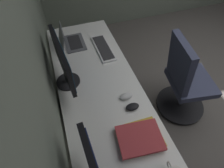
% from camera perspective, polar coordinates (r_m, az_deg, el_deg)
% --- Properties ---
extents(wall_back, '(5.07, 0.10, 2.60)m').
position_cam_1_polar(wall_back, '(0.92, -26.12, 3.30)').
color(wall_back, slate).
rests_on(wall_back, ground).
extents(desk, '(2.29, 0.67, 0.73)m').
position_cam_1_polar(desk, '(1.46, -1.88, -7.63)').
color(desk, white).
rests_on(desk, ground).
extents(drawer_pedestal, '(0.40, 0.51, 0.69)m').
position_cam_1_polar(drawer_pedestal, '(1.81, -4.03, -9.03)').
color(drawer_pedestal, white).
rests_on(drawer_pedestal, ground).
extents(monitor_primary, '(0.53, 0.20, 0.40)m').
position_cam_1_polar(monitor_primary, '(1.42, -15.20, 6.73)').
color(monitor_primary, black).
rests_on(monitor_primary, desk).
extents(laptop_leftmost, '(0.29, 0.24, 0.19)m').
position_cam_1_polar(laptop_leftmost, '(1.92, -13.24, 13.20)').
color(laptop_leftmost, '#595B60').
rests_on(laptop_leftmost, desk).
extents(keyboard_main, '(0.42, 0.15, 0.02)m').
position_cam_1_polar(keyboard_main, '(1.84, -2.81, 11.29)').
color(keyboard_main, silver).
rests_on(keyboard_main, desk).
extents(mouse_main, '(0.06, 0.10, 0.03)m').
position_cam_1_polar(mouse_main, '(1.43, 4.47, -3.89)').
color(mouse_main, silver).
rests_on(mouse_main, desk).
extents(mouse_spare, '(0.06, 0.10, 0.03)m').
position_cam_1_polar(mouse_spare, '(1.38, 6.46, -7.16)').
color(mouse_spare, black).
rests_on(mouse_spare, desk).
extents(book_stack_near, '(0.26, 0.31, 0.05)m').
position_cam_1_polar(book_stack_near, '(1.26, 8.97, -16.26)').
color(book_stack_near, gold).
rests_on(book_stack_near, desk).
extents(office_chair, '(0.56, 0.58, 0.97)m').
position_cam_1_polar(office_chair, '(2.03, 21.86, 0.28)').
color(office_chair, '#383D56').
rests_on(office_chair, ground).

